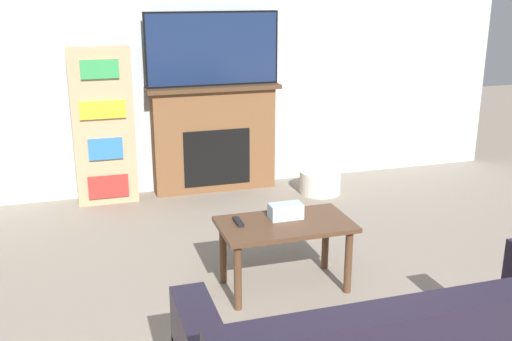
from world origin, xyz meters
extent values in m
cube|color=silver|center=(0.00, 4.41, 1.35)|extent=(6.69, 0.06, 2.70)
cube|color=brown|center=(0.19, 4.27, 0.50)|extent=(1.20, 0.22, 1.01)
cube|color=black|center=(0.19, 4.16, 0.36)|extent=(0.66, 0.01, 0.55)
cube|color=#4C331E|center=(0.19, 4.25, 1.03)|extent=(1.30, 0.28, 0.04)
cube|color=black|center=(0.19, 4.25, 1.39)|extent=(1.28, 0.03, 0.69)
cube|color=#19284C|center=(0.19, 4.24, 1.39)|extent=(1.24, 0.01, 0.66)
cube|color=brown|center=(0.17, 2.12, 0.46)|extent=(0.88, 0.50, 0.03)
cylinder|color=brown|center=(-0.21, 1.93, 0.22)|extent=(0.05, 0.05, 0.44)
cylinder|color=brown|center=(0.54, 1.93, 0.22)|extent=(0.05, 0.05, 0.44)
cylinder|color=brown|center=(-0.21, 2.31, 0.22)|extent=(0.05, 0.05, 0.44)
cylinder|color=brown|center=(0.54, 2.31, 0.22)|extent=(0.05, 0.05, 0.44)
cube|color=silver|center=(0.19, 2.19, 0.52)|extent=(0.22, 0.12, 0.10)
cube|color=black|center=(-0.13, 2.19, 0.48)|extent=(0.04, 0.15, 0.02)
cube|color=tan|center=(-0.86, 4.25, 0.72)|extent=(0.55, 0.26, 1.44)
cube|color=red|center=(-0.86, 4.11, 0.18)|extent=(0.37, 0.03, 0.21)
cube|color=#2D70B7|center=(-0.86, 4.11, 0.54)|extent=(0.30, 0.03, 0.19)
cube|color=gold|center=(-0.86, 4.11, 0.90)|extent=(0.41, 0.03, 0.16)
cube|color=green|center=(-0.86, 4.11, 1.26)|extent=(0.33, 0.03, 0.16)
cylinder|color=silver|center=(1.16, 3.86, 0.11)|extent=(0.40, 0.40, 0.22)
camera|label=1|loc=(-1.09, -1.32, 1.95)|focal=42.00mm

